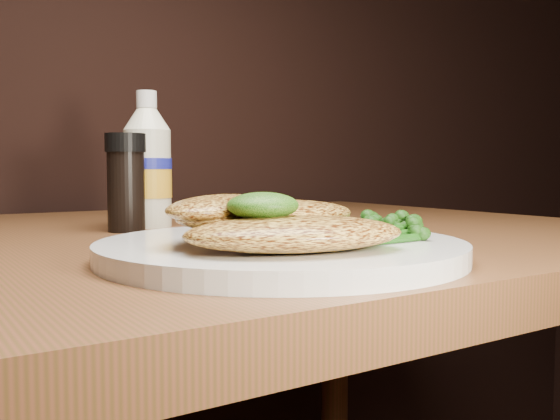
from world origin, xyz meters
TOP-DOWN VIEW (x-y plane):
  - plate at (0.03, 0.81)m, footprint 0.30×0.30m
  - chicken_front at (-0.00, 0.75)m, footprint 0.18×0.13m
  - chicken_mid at (0.01, 0.81)m, footprint 0.16×0.09m
  - chicken_back at (-0.02, 0.82)m, footprint 0.15×0.14m
  - pesto_front at (-0.02, 0.76)m, footprint 0.06×0.06m
  - broccolini_bundle at (0.07, 0.78)m, footprint 0.17×0.15m
  - mayo_bottle at (0.03, 1.13)m, footprint 0.08×0.08m
  - pepper_grinder at (-0.01, 1.09)m, footprint 0.06×0.06m

SIDE VIEW (x-z plane):
  - plate at x=0.03m, z-range 0.75..0.77m
  - broccolini_bundle at x=0.07m, z-range 0.77..0.79m
  - chicken_front at x=0.00m, z-range 0.77..0.79m
  - chicken_mid at x=0.01m, z-range 0.77..0.80m
  - chicken_back at x=-0.02m, z-range 0.78..0.80m
  - pesto_front at x=-0.02m, z-range 0.79..0.81m
  - pepper_grinder at x=-0.01m, z-range 0.75..0.86m
  - mayo_bottle at x=0.03m, z-range 0.75..0.92m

